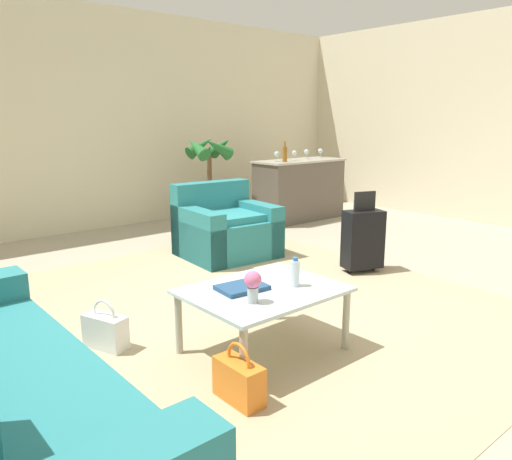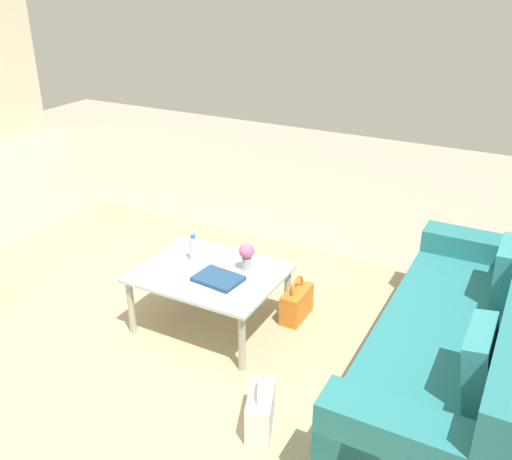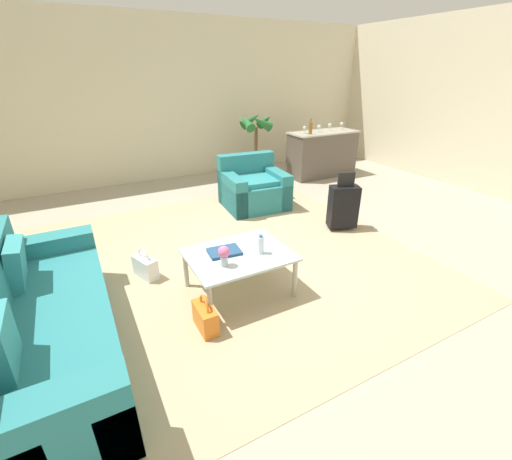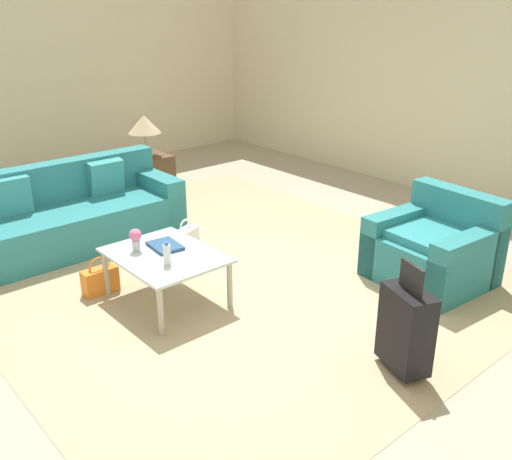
{
  "view_description": "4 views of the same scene",
  "coord_description": "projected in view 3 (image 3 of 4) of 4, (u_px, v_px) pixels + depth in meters",
  "views": [
    {
      "loc": [
        -2.52,
        -2.89,
        1.57
      ],
      "look_at": [
        -0.06,
        -0.03,
        0.73
      ],
      "focal_mm": 35.0,
      "sensor_mm": 36.0,
      "label": 1
    },
    {
      "loc": [
        -2.37,
        2.49,
        2.45
      ],
      "look_at": [
        -0.8,
        -0.45,
        0.89
      ],
      "focal_mm": 40.0,
      "sensor_mm": 36.0,
      "label": 2
    },
    {
      "loc": [
        -1.68,
        -3.23,
        2.13
      ],
      "look_at": [
        -0.18,
        -0.47,
        0.65
      ],
      "focal_mm": 24.0,
      "sensor_mm": 36.0,
      "label": 3
    },
    {
      "loc": [
        3.51,
        -2.86,
        2.48
      ],
      "look_at": [
        0.19,
        0.04,
        0.71
      ],
      "focal_mm": 40.0,
      "sensor_mm": 36.0,
      "label": 4
    }
  ],
  "objects": [
    {
      "name": "potted_palm",
      "position": [
        256.0,
        143.0,
        7.21
      ],
      "size": [
        0.64,
        0.64,
        1.36
      ],
      "color": "#84664C",
      "rests_on": "ground"
    },
    {
      "name": "wall_back",
      "position": [
        156.0,
        102.0,
        6.77
      ],
      "size": [
        10.24,
        0.12,
        3.1
      ],
      "primitive_type": "cube",
      "color": "beige",
      "rests_on": "ground"
    },
    {
      "name": "suitcase_black",
      "position": [
        343.0,
        206.0,
        4.89
      ],
      "size": [
        0.45,
        0.35,
        0.85
      ],
      "color": "black",
      "rests_on": "ground"
    },
    {
      "name": "handbag_white",
      "position": [
        145.0,
        267.0,
        3.83
      ],
      "size": [
        0.24,
        0.35,
        0.36
      ],
      "color": "white",
      "rests_on": "ground"
    },
    {
      "name": "wine_glass_right_of_centre",
      "position": [
        330.0,
        125.0,
        7.25
      ],
      "size": [
        0.08,
        0.08,
        0.15
      ],
      "color": "silver",
      "rests_on": "bar_console"
    },
    {
      "name": "wine_glass_leftmost",
      "position": [
        305.0,
        128.0,
        6.92
      ],
      "size": [
        0.08,
        0.08,
        0.15
      ],
      "color": "silver",
      "rests_on": "bar_console"
    },
    {
      "name": "water_bottle",
      "position": [
        261.0,
        245.0,
        3.4
      ],
      "size": [
        0.06,
        0.06,
        0.2
      ],
      "color": "silver",
      "rests_on": "coffee_table"
    },
    {
      "name": "couch",
      "position": [
        36.0,
        330.0,
        2.65
      ],
      "size": [
        0.9,
        2.36,
        0.87
      ],
      "color": "teal",
      "rests_on": "ground"
    },
    {
      "name": "bar_console",
      "position": [
        322.0,
        153.0,
        7.4
      ],
      "size": [
        1.51,
        0.63,
        0.94
      ],
      "color": "brown",
      "rests_on": "ground"
    },
    {
      "name": "area_rug",
      "position": [
        199.0,
        265.0,
        4.1
      ],
      "size": [
        5.2,
        4.4,
        0.01
      ],
      "primitive_type": "cube",
      "color": "tan",
      "rests_on": "ground"
    },
    {
      "name": "coffee_table_book",
      "position": [
        224.0,
        251.0,
        3.44
      ],
      "size": [
        0.34,
        0.26,
        0.03
      ],
      "primitive_type": "cube",
      "rotation": [
        0.0,
        0.0,
        -0.1
      ],
      "color": "navy",
      "rests_on": "coffee_table"
    },
    {
      "name": "ground_plane",
      "position": [
        251.0,
        261.0,
        4.2
      ],
      "size": [
        12.0,
        12.0,
        0.0
      ],
      "primitive_type": "plane",
      "color": "#A89E89"
    },
    {
      "name": "wine_glass_rightmost",
      "position": [
        342.0,
        124.0,
        7.41
      ],
      "size": [
        0.08,
        0.08,
        0.15
      ],
      "color": "silver",
      "rests_on": "bar_console"
    },
    {
      "name": "coffee_table",
      "position": [
        239.0,
        258.0,
        3.46
      ],
      "size": [
        1.01,
        0.8,
        0.45
      ],
      "color": "silver",
      "rests_on": "ground"
    },
    {
      "name": "handbag_orange",
      "position": [
        205.0,
        317.0,
        3.05
      ],
      "size": [
        0.14,
        0.32,
        0.36
      ],
      "color": "orange",
      "rests_on": "ground"
    },
    {
      "name": "wine_glass_left_of_centre",
      "position": [
        319.0,
        127.0,
        7.04
      ],
      "size": [
        0.08,
        0.08,
        0.15
      ],
      "color": "silver",
      "rests_on": "bar_console"
    },
    {
      "name": "flower_vase",
      "position": [
        224.0,
        254.0,
        3.17
      ],
      "size": [
        0.11,
        0.11,
        0.21
      ],
      "color": "#B2B7BC",
      "rests_on": "coffee_table"
    },
    {
      "name": "wine_bottle_amber",
      "position": [
        311.0,
        128.0,
        6.87
      ],
      "size": [
        0.07,
        0.07,
        0.3
      ],
      "color": "brown",
      "rests_on": "bar_console"
    },
    {
      "name": "armchair",
      "position": [
        253.0,
        189.0,
        5.79
      ],
      "size": [
        1.06,
        0.99,
        0.84
      ],
      "color": "teal",
      "rests_on": "ground"
    }
  ]
}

